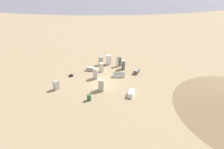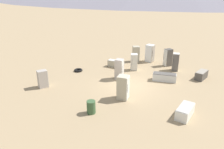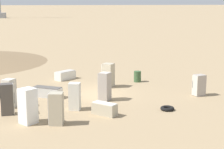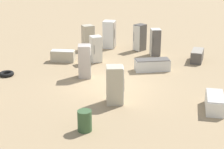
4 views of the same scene
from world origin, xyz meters
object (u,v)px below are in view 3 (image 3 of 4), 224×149
discarded_fridge_2 (199,85)px  discarded_fridge_3 (105,86)px  discarded_fridge_11 (75,96)px  discarded_fridge_8 (108,75)px  discarded_fridge_10 (28,106)px  discarded_fridge_0 (65,75)px  rusty_barrel (137,77)px  discarded_fridge_7 (9,93)px  discarded_fridge_9 (105,109)px  discarded_fridge_1 (47,92)px  scrap_tire (167,108)px  discarded_fridge_5 (7,99)px  discarded_fridge_4 (56,109)px

discarded_fridge_2 → discarded_fridge_3: size_ratio=0.79×
discarded_fridge_11 → discarded_fridge_8: bearing=78.8°
discarded_fridge_10 → discarded_fridge_11: size_ratio=1.16×
discarded_fridge_0 → discarded_fridge_10: (2.31, 10.70, 0.58)m
discarded_fridge_8 → rusty_barrel: (-2.51, -1.37, -0.45)m
discarded_fridge_8 → discarded_fridge_7: bearing=157.6°
discarded_fridge_9 → discarded_fridge_10: (4.09, 0.77, 0.58)m
discarded_fridge_2 → discarded_fridge_11: discarded_fridge_11 is taller
discarded_fridge_1 → discarded_fridge_9: (-3.17, 4.50, 0.01)m
discarded_fridge_1 → discarded_fridge_11: discarded_fridge_11 is taller
discarded_fridge_8 → discarded_fridge_1: bearing=151.3°
discarded_fridge_3 → discarded_fridge_0: bearing=53.3°
discarded_fridge_1 → discarded_fridge_3: bearing=-81.4°
discarded_fridge_1 → discarded_fridge_10: 5.38m
discarded_fridge_3 → discarded_fridge_11: bearing=167.7°
discarded_fridge_8 → discarded_fridge_11: 6.13m
discarded_fridge_2 → discarded_fridge_1: bearing=65.9°
discarded_fridge_10 → discarded_fridge_3: bearing=-0.3°
discarded_fridge_0 → discarded_fridge_11: 8.67m
discarded_fridge_7 → scrap_tire: discarded_fridge_7 is taller
discarded_fridge_3 → discarded_fridge_2: bearing=-53.4°
discarded_fridge_1 → discarded_fridge_2: (-9.98, 1.23, 0.37)m
discarded_fridge_5 → rusty_barrel: 11.53m
discarded_fridge_4 → discarded_fridge_11: bearing=-13.0°
discarded_fridge_3 → rusty_barrel: bearing=1.9°
discarded_fridge_0 → discarded_fridge_8: bearing=-178.2°
discarded_fridge_7 → discarded_fridge_8: size_ratio=0.98×
discarded_fridge_1 → discarded_fridge_2: bearing=-67.5°
discarded_fridge_11 → scrap_tire: 5.40m
discarded_fridge_11 → discarded_fridge_2: bearing=29.1°
discarded_fridge_0 → discarded_fridge_2: 10.88m
discarded_fridge_10 → discarded_fridge_11: 3.26m
discarded_fridge_4 → rusty_barrel: discarded_fridge_4 is taller
discarded_fridge_7 → discarded_fridge_1: bearing=75.3°
discarded_fridge_3 → discarded_fridge_9: size_ratio=1.26×
discarded_fridge_1 → discarded_fridge_2: size_ratio=1.46×
rusty_barrel → discarded_fridge_0: bearing=-18.2°
discarded_fridge_0 → discarded_fridge_8: size_ratio=1.01×
discarded_fridge_2 → discarded_fridge_8: size_ratio=0.81×
discarded_fridge_1 → discarded_fridge_4: (-0.51, 5.71, 0.50)m
discarded_fridge_5 → discarded_fridge_7: discarded_fridge_5 is taller
discarded_fridge_3 → discarded_fridge_10: discarded_fridge_10 is taller
discarded_fridge_8 → discarded_fridge_9: size_ratio=1.23×
discarded_fridge_8 → discarded_fridge_0: bearing=77.5°
discarded_fridge_8 → scrap_tire: discarded_fridge_8 is taller
discarded_fridge_7 → discarded_fridge_8: discarded_fridge_8 is taller
discarded_fridge_2 → rusty_barrel: size_ratio=1.67×
discarded_fridge_1 → discarded_fridge_10: (0.92, 5.27, 0.59)m
discarded_fridge_9 → discarded_fridge_2: bearing=159.1°
discarded_fridge_7 → scrap_tire: (-9.06, 2.09, -0.75)m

